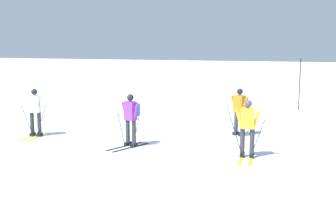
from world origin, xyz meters
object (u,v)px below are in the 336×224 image
object	(u,v)px
skier_purple	(131,117)
trail_marker_pole	(300,85)
skier_yellow	(248,127)
skier_white	(35,111)
skier_orange	(240,109)

from	to	relation	value
skier_purple	trail_marker_pole	distance (m)	10.71
skier_purple	trail_marker_pole	world-z (taller)	trail_marker_pole
skier_purple	skier_yellow	bearing A→B (deg)	-6.43
skier_yellow	trail_marker_pole	size ratio (longest dim) A/B	0.69
skier_white	skier_orange	distance (m)	7.30
skier_white	skier_orange	xyz separation A→B (m)	(7.01, 2.04, 0.04)
skier_yellow	skier_orange	distance (m)	3.03
skier_purple	skier_orange	size ratio (longest dim) A/B	1.00
skier_orange	skier_purple	bearing A→B (deg)	-141.32
skier_white	skier_purple	distance (m)	3.85
trail_marker_pole	skier_white	bearing A→B (deg)	-136.23
skier_yellow	skier_purple	bearing A→B (deg)	173.57
skier_yellow	trail_marker_pole	distance (m)	9.84
skier_orange	trail_marker_pole	distance (m)	7.06
skier_white	trail_marker_pole	size ratio (longest dim) A/B	0.69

